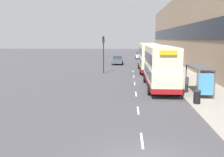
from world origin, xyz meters
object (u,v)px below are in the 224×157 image
at_px(pedestrian_at_shelter, 207,78).
at_px(car_1, 117,60).
at_px(car_0, 139,55).
at_px(car_2, 148,59).
at_px(litter_bin, 197,97).
at_px(bus_shelter, 202,75).
at_px(traffic_light_far_kerb, 103,49).
at_px(double_decker_bus_near, 160,66).
at_px(pedestrian_1, 187,84).
at_px(double_decker_bus_ahead, 148,57).

bearing_deg(pedestrian_at_shelter, car_1, 114.44).
bearing_deg(car_0, pedestrian_at_shelter, -81.46).
bearing_deg(car_2, litter_bin, -87.49).
distance_m(bus_shelter, traffic_light_far_kerb, 17.58).
relative_size(double_decker_bus_near, litter_bin, 9.59).
distance_m(pedestrian_at_shelter, litter_bin, 7.67).
height_order(pedestrian_at_shelter, pedestrian_1, pedestrian_at_shelter).
bearing_deg(car_0, double_decker_bus_ahead, -89.18).
relative_size(double_decker_bus_ahead, car_2, 2.60).
relative_size(double_decker_bus_near, car_1, 2.63).
bearing_deg(traffic_light_far_kerb, pedestrian_at_shelter, -40.88).
distance_m(bus_shelter, double_decker_bus_near, 4.68).
bearing_deg(pedestrian_1, traffic_light_far_kerb, 124.35).
relative_size(car_2, traffic_light_far_kerb, 0.76).
height_order(bus_shelter, double_decker_bus_near, double_decker_bus_near).
bearing_deg(double_decker_bus_near, pedestrian_1, -46.89).
bearing_deg(pedestrian_at_shelter, bus_shelter, -112.09).
bearing_deg(car_0, bus_shelter, -84.58).
distance_m(double_decker_bus_near, pedestrian_1, 3.49).
distance_m(bus_shelter, pedestrian_1, 1.71).
bearing_deg(traffic_light_far_kerb, car_2, 62.03).
xyz_separation_m(car_1, traffic_light_far_kerb, (-1.49, -12.49, 2.76)).
bearing_deg(double_decker_bus_ahead, double_decker_bus_near, -89.15).
bearing_deg(car_1, pedestrian_1, 106.41).
xyz_separation_m(double_decker_bus_ahead, car_1, (-5.20, 10.45, -1.43)).
xyz_separation_m(car_2, traffic_light_far_kerb, (-7.57, -14.25, 2.73)).
relative_size(bus_shelter, pedestrian_1, 2.62).
bearing_deg(pedestrian_1, car_1, 106.41).
height_order(bus_shelter, car_0, bus_shelter).
height_order(double_decker_bus_ahead, pedestrian_at_shelter, double_decker_bus_ahead).
distance_m(double_decker_bus_near, car_2, 25.23).
height_order(litter_bin, traffic_light_far_kerb, traffic_light_far_kerb).
height_order(double_decker_bus_near, traffic_light_far_kerb, traffic_light_far_kerb).
bearing_deg(double_decker_bus_ahead, traffic_light_far_kerb, -163.02).
bearing_deg(traffic_light_far_kerb, double_decker_bus_near, -57.83).
distance_m(car_1, traffic_light_far_kerb, 12.87).
relative_size(pedestrian_at_shelter, traffic_light_far_kerb, 0.31).
xyz_separation_m(bus_shelter, car_0, (-3.83, 40.42, -1.03)).
bearing_deg(car_1, car_0, -109.49).
height_order(double_decker_bus_near, pedestrian_1, double_decker_bus_near).
relative_size(car_1, litter_bin, 3.64).
xyz_separation_m(double_decker_bus_near, car_1, (-5.39, 23.42, -1.43)).
height_order(bus_shelter, pedestrian_1, bus_shelter).
bearing_deg(bus_shelter, double_decker_bus_ahead, 102.10).
bearing_deg(litter_bin, bus_shelter, 68.49).
relative_size(litter_bin, traffic_light_far_kerb, 0.19).
xyz_separation_m(pedestrian_1, litter_bin, (-0.13, -4.05, -0.29)).
xyz_separation_m(double_decker_bus_ahead, pedestrian_1, (2.40, -15.32, -1.33)).
xyz_separation_m(bus_shelter, litter_bin, (-1.22, -3.10, -1.21)).
xyz_separation_m(bus_shelter, pedestrian_1, (-1.09, 0.95, -0.92)).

